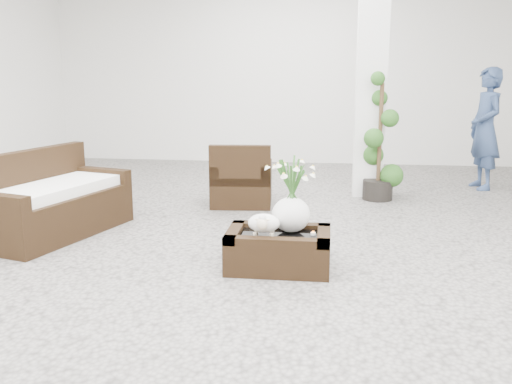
# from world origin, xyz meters

# --- Properties ---
(ground) EXTENTS (11.00, 11.00, 0.00)m
(ground) POSITION_xyz_m (0.00, 0.00, 0.00)
(ground) COLOR gray
(ground) RESTS_ON ground
(column) EXTENTS (0.40, 0.40, 3.50)m
(column) POSITION_xyz_m (1.20, 2.80, 1.75)
(column) COLOR white
(column) RESTS_ON ground
(coffee_table) EXTENTS (0.90, 0.60, 0.31)m
(coffee_table) POSITION_xyz_m (0.24, -0.41, 0.16)
(coffee_table) COLOR black
(coffee_table) RESTS_ON ground
(sheep_figurine) EXTENTS (0.28, 0.23, 0.21)m
(sheep_figurine) POSITION_xyz_m (0.12, -0.51, 0.42)
(sheep_figurine) COLOR white
(sheep_figurine) RESTS_ON coffee_table
(planter_narcissus) EXTENTS (0.44, 0.44, 0.80)m
(planter_narcissus) POSITION_xyz_m (0.34, -0.31, 0.71)
(planter_narcissus) COLOR white
(planter_narcissus) RESTS_ON coffee_table
(tealight) EXTENTS (0.04, 0.04, 0.03)m
(tealight) POSITION_xyz_m (0.54, -0.39, 0.33)
(tealight) COLOR white
(tealight) RESTS_ON coffee_table
(armchair) EXTENTS (0.82, 0.79, 0.81)m
(armchair) POSITION_xyz_m (-0.46, 1.99, 0.41)
(armchair) COLOR black
(armchair) RESTS_ON ground
(loveseat) EXTENTS (1.24, 1.82, 0.89)m
(loveseat) POSITION_xyz_m (-2.21, 0.35, 0.44)
(loveseat) COLOR black
(loveseat) RESTS_ON ground
(topiary) EXTENTS (0.44, 0.44, 1.67)m
(topiary) POSITION_xyz_m (1.33, 2.50, 0.83)
(topiary) COLOR #234B18
(topiary) RESTS_ON ground
(shopper) EXTENTS (0.55, 0.72, 1.77)m
(shopper) POSITION_xyz_m (2.90, 3.44, 0.88)
(shopper) COLOR navy
(shopper) RESTS_ON ground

